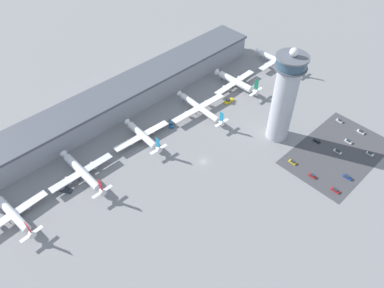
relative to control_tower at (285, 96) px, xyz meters
name	(u,v)px	position (x,y,z in m)	size (l,w,h in m)	color
ground_plane	(203,162)	(-47.00, 15.03, -29.06)	(1000.00, 1000.00, 0.00)	gray
terminal_building	(126,95)	(-47.00, 85.03, -20.90)	(206.99, 25.00, 16.12)	#9399A3
control_tower	(285,96)	(0.00, 0.00, 0.00)	(17.22, 17.22, 58.61)	#ADB2BC
parking_lot_surface	(337,153)	(13.29, -33.37, -29.05)	(64.00, 40.00, 0.01)	#424247
airplane_gate_alpha	(13,215)	(-140.04, 50.98, -24.86)	(36.46, 34.92, 12.85)	white
airplane_gate_bravo	(82,172)	(-101.75, 50.98, -24.41)	(36.93, 38.76, 13.57)	silver
airplane_gate_charlie	(142,136)	(-60.60, 51.96, -25.08)	(37.02, 33.06, 12.63)	white
airplane_gate_delta	(200,108)	(-18.70, 46.71, -24.62)	(41.24, 41.23, 12.41)	white
airplane_gate_echo	(236,82)	(19.17, 49.65, -24.68)	(37.95, 36.07, 14.03)	white
airplane_gate_foxtrot	(276,60)	(61.93, 47.56, -24.84)	(34.21, 37.93, 12.88)	silver
service_truck_catering	(171,124)	(-39.50, 50.83, -28.11)	(6.23, 6.94, 2.72)	black
service_truck_fuel	(229,101)	(3.40, 41.64, -28.11)	(7.32, 3.15, 2.72)	black
service_truck_baggage	(66,190)	(-113.17, 49.44, -28.17)	(5.39, 6.55, 2.57)	black
car_maroon_suv	(370,154)	(25.54, -46.77, -28.46)	(1.91, 4.23, 1.54)	black
car_navy_sedan	(348,141)	(25.91, -33.03, -28.45)	(1.91, 4.45, 1.56)	black
car_white_wagon	(361,132)	(38.95, -33.99, -28.45)	(1.94, 4.56, 1.57)	black
car_silver_sedan	(317,141)	(12.82, -19.91, -28.47)	(1.84, 4.34, 1.52)	black
car_yellow_taxi	(340,121)	(38.87, -19.67, -28.50)	(1.88, 4.18, 1.43)	black
car_grey_coupe	(335,190)	(-12.35, -47.06, -28.48)	(1.81, 4.59, 1.48)	black
car_green_van	(348,177)	(0.46, -46.90, -28.48)	(1.94, 4.83, 1.50)	black
car_red_hatchback	(293,162)	(-11.73, -20.02, -28.49)	(1.89, 4.41, 1.47)	black
car_black_suv	(312,176)	(-12.49, -33.27, -28.46)	(1.94, 4.18, 1.53)	black
car_blue_compact	(338,152)	(13.81, -33.09, -28.50)	(1.82, 4.82, 1.44)	black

